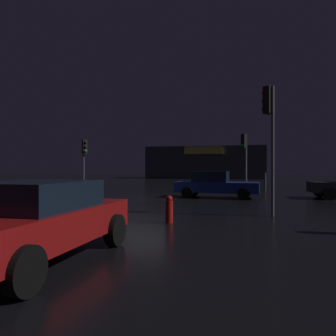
% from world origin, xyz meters
% --- Properties ---
extents(ground_plane, '(120.00, 120.00, 0.00)m').
position_xyz_m(ground_plane, '(0.00, 0.00, 0.00)').
color(ground_plane, black).
extents(store_building, '(17.69, 6.47, 4.85)m').
position_xyz_m(store_building, '(-0.24, 33.03, 2.43)').
color(store_building, '#33383D').
rests_on(store_building, ground).
extents(traffic_signal_main, '(0.43, 0.41, 3.66)m').
position_xyz_m(traffic_signal_main, '(-5.92, 4.76, 2.81)').
color(traffic_signal_main, '#595B60').
rests_on(traffic_signal_main, ground).
extents(traffic_signal_opposite, '(0.42, 0.42, 3.82)m').
position_xyz_m(traffic_signal_opposite, '(5.32, 4.93, 2.72)').
color(traffic_signal_opposite, '#595B60').
rests_on(traffic_signal_opposite, ground).
extents(traffic_signal_cross_right, '(0.43, 0.41, 4.40)m').
position_xyz_m(traffic_signal_cross_right, '(6.03, -4.93, 3.37)').
color(traffic_signal_cross_right, '#595B60').
rests_on(traffic_signal_cross_right, ground).
extents(car_near, '(2.14, 4.20, 1.40)m').
position_xyz_m(car_near, '(1.55, -11.27, 0.74)').
color(car_near, '#A51414').
rests_on(car_near, ground).
extents(car_far, '(4.56, 2.19, 1.45)m').
position_xyz_m(car_far, '(3.73, 1.30, 0.73)').
color(car_far, navy).
rests_on(car_far, ground).
extents(fire_hydrant, '(0.22, 0.22, 0.82)m').
position_xyz_m(fire_hydrant, '(3.01, -6.98, 0.40)').
color(fire_hydrant, red).
rests_on(fire_hydrant, ground).
extents(bollard_kerb_a, '(0.13, 0.13, 1.28)m').
position_xyz_m(bollard_kerb_a, '(6.80, 7.59, 0.64)').
color(bollard_kerb_a, '#595B60').
rests_on(bollard_kerb_a, ground).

